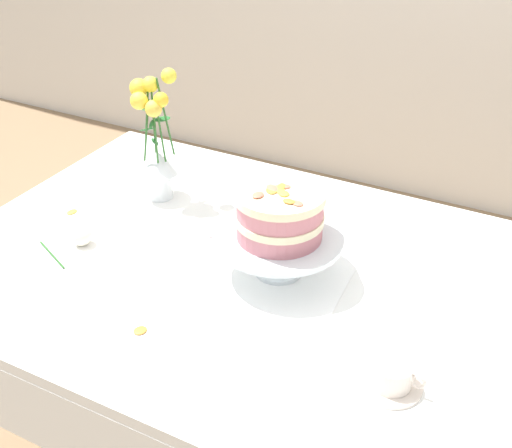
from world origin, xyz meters
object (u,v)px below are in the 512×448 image
cake_stand (279,242)px  layer_cake (280,213)px  flower_vase (156,146)px  dining_table (238,299)px  fallen_rose (81,237)px  teacup (392,377)px

cake_stand → layer_cake: layer_cake is taller
cake_stand → flower_vase: (-0.45, 0.17, 0.07)m
dining_table → cake_stand: size_ratio=4.83×
dining_table → flower_vase: 0.47m
layer_cake → fallen_rose: 0.51m
cake_stand → fallen_rose: cake_stand is taller
flower_vase → teacup: bearing=-26.6°
dining_table → layer_cake: size_ratio=6.98×
teacup → fallen_rose: 0.83m
layer_cake → flower_vase: bearing=159.2°
cake_stand → flower_vase: size_ratio=0.81×
dining_table → fallen_rose: 0.41m
teacup → fallen_rose: (-0.82, 0.11, -0.00)m
cake_stand → flower_vase: bearing=159.3°
cake_stand → teacup: (0.34, -0.23, -0.06)m
cake_stand → fallen_rose: (-0.48, -0.12, -0.06)m
dining_table → teacup: size_ratio=11.19×
fallen_rose → flower_vase: bearing=84.0°
flower_vase → fallen_rose: bearing=-96.0°
dining_table → fallen_rose: (-0.39, -0.09, 0.11)m
layer_cake → flower_vase: flower_vase is taller
flower_vase → fallen_rose: 0.32m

